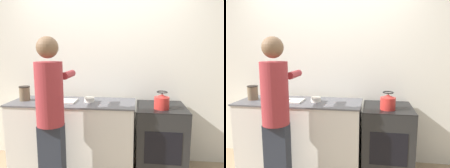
% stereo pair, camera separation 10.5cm
% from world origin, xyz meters
% --- Properties ---
extents(wall_back, '(8.00, 0.05, 2.60)m').
position_xyz_m(wall_back, '(0.00, 0.70, 1.30)').
color(wall_back, silver).
rests_on(wall_back, ground_plane).
extents(counter, '(1.59, 0.59, 0.92)m').
position_xyz_m(counter, '(-0.31, 0.28, 0.46)').
color(counter, silver).
rests_on(counter, ground_plane).
extents(oven, '(0.59, 0.63, 0.89)m').
position_xyz_m(oven, '(0.80, 0.32, 0.44)').
color(oven, black).
rests_on(oven, ground_plane).
extents(person, '(0.32, 0.56, 1.71)m').
position_xyz_m(person, '(-0.40, -0.23, 0.95)').
color(person, '#272C36').
rests_on(person, ground_plane).
extents(cutting_board, '(0.28, 0.24, 0.02)m').
position_xyz_m(cutting_board, '(-0.41, 0.26, 0.93)').
color(cutting_board, silver).
rests_on(cutting_board, counter).
extents(knife, '(0.19, 0.06, 0.01)m').
position_xyz_m(knife, '(-0.41, 0.25, 0.94)').
color(knife, silver).
rests_on(knife, cutting_board).
extents(kettle, '(0.18, 0.18, 0.21)m').
position_xyz_m(kettle, '(0.79, 0.19, 0.97)').
color(kettle, red).
rests_on(kettle, oven).
extents(bowl_prep, '(0.13, 0.13, 0.06)m').
position_xyz_m(bowl_prep, '(-0.10, 0.29, 0.95)').
color(bowl_prep, silver).
rests_on(bowl_prep, counter).
extents(canister_jar, '(0.14, 0.14, 0.19)m').
position_xyz_m(canister_jar, '(-0.95, 0.28, 1.02)').
color(canister_jar, '#756047').
rests_on(canister_jar, counter).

